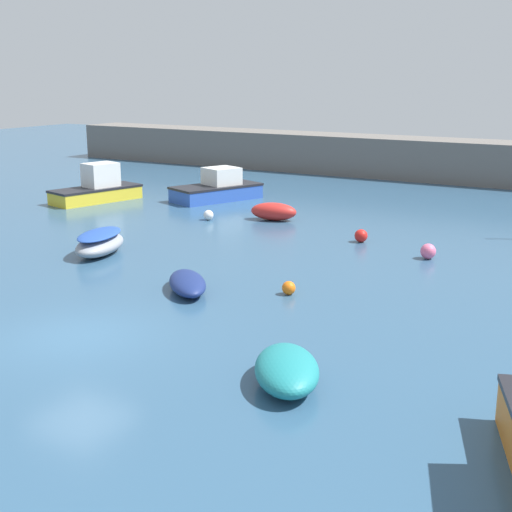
# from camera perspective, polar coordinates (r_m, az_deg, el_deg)

# --- Properties ---
(ground_plane) EXTENTS (120.00, 120.00, 0.20)m
(ground_plane) POSITION_cam_1_polar(r_m,az_deg,el_deg) (19.64, -14.06, -6.53)
(ground_plane) COLOR #2D5170
(harbor_breakwater) EXTENTS (58.18, 3.64, 2.63)m
(harbor_breakwater) POSITION_cam_1_polar(r_m,az_deg,el_deg) (48.16, 14.56, 7.45)
(harbor_breakwater) COLOR #66605B
(harbor_breakwater) RESTS_ON ground_plane
(rowboat_with_red_cover) EXTENTS (2.41, 3.40, 0.90)m
(rowboat_with_red_cover) POSITION_cam_1_polar(r_m,az_deg,el_deg) (28.05, -12.39, 1.05)
(rowboat_with_red_cover) COLOR gray
(rowboat_with_red_cover) RESTS_ON ground_plane
(rowboat_blue_near) EXTENTS (2.61, 3.00, 0.76)m
(rowboat_blue_near) POSITION_cam_1_polar(r_m,az_deg,el_deg) (16.06, 2.48, -9.07)
(rowboat_blue_near) COLOR teal
(rowboat_blue_near) RESTS_ON ground_plane
(motorboat_grey_hull) EXTENTS (2.99, 5.25, 2.06)m
(motorboat_grey_hull) POSITION_cam_1_polar(r_m,az_deg,el_deg) (39.82, -12.56, 5.29)
(motorboat_grey_hull) COLOR yellow
(motorboat_grey_hull) RESTS_ON ground_plane
(fishing_dinghy_green) EXTENTS (2.40, 1.52, 0.84)m
(fishing_dinghy_green) POSITION_cam_1_polar(r_m,az_deg,el_deg) (33.83, 1.42, 3.58)
(fishing_dinghy_green) COLOR red
(fishing_dinghy_green) RESTS_ON ground_plane
(open_tender_yellow) EXTENTS (2.68, 2.76, 0.57)m
(open_tender_yellow) POSITION_cam_1_polar(r_m,az_deg,el_deg) (22.84, -5.51, -2.17)
(open_tender_yellow) COLOR navy
(open_tender_yellow) RESTS_ON ground_plane
(motorboat_with_cabin) EXTENTS (3.86, 5.39, 1.76)m
(motorboat_with_cabin) POSITION_cam_1_polar(r_m,az_deg,el_deg) (39.38, -3.09, 5.40)
(motorboat_with_cabin) COLOR #2D56B7
(motorboat_with_cabin) RESTS_ON ground_plane
(mooring_buoy_orange) EXTENTS (0.43, 0.43, 0.43)m
(mooring_buoy_orange) POSITION_cam_1_polar(r_m,az_deg,el_deg) (22.48, 2.63, -2.57)
(mooring_buoy_orange) COLOR orange
(mooring_buoy_orange) RESTS_ON ground_plane
(mooring_buoy_pink) EXTENTS (0.58, 0.58, 0.58)m
(mooring_buoy_pink) POSITION_cam_1_polar(r_m,az_deg,el_deg) (27.50, 13.61, 0.37)
(mooring_buoy_pink) COLOR #EA668C
(mooring_buoy_pink) RESTS_ON ground_plane
(mooring_buoy_red) EXTENTS (0.54, 0.54, 0.54)m
(mooring_buoy_red) POSITION_cam_1_polar(r_m,az_deg,el_deg) (29.72, 8.40, 1.61)
(mooring_buoy_red) COLOR red
(mooring_buoy_red) RESTS_ON ground_plane
(mooring_buoy_white) EXTENTS (0.48, 0.48, 0.48)m
(mooring_buoy_white) POSITION_cam_1_polar(r_m,az_deg,el_deg) (33.95, -3.82, 3.29)
(mooring_buoy_white) COLOR white
(mooring_buoy_white) RESTS_ON ground_plane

